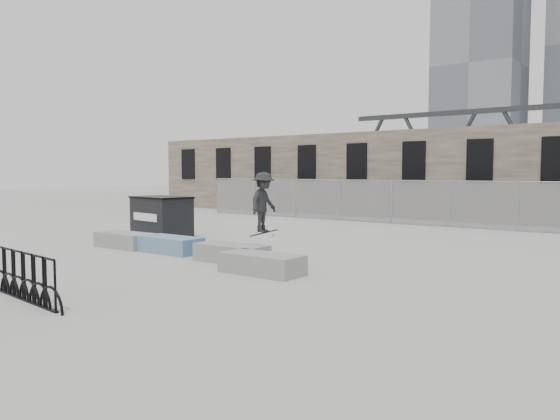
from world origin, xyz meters
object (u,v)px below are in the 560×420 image
(planter_center_left, at_px, (171,244))
(planter_offset, at_px, (262,263))
(dumpster, at_px, (161,217))
(skateboarder, at_px, (264,202))
(planter_far_left, at_px, (125,239))
(bike_rack, at_px, (23,277))
(planter_center_right, at_px, (231,252))

(planter_center_left, relative_size, planter_offset, 1.00)
(dumpster, height_order, skateboarder, skateboarder)
(planter_center_left, bearing_deg, dumpster, 142.83)
(planter_far_left, bearing_deg, planter_center_left, 3.73)
(planter_offset, relative_size, skateboarder, 1.14)
(planter_far_left, height_order, planter_offset, same)
(planter_far_left, relative_size, planter_offset, 1.00)
(planter_far_left, relative_size, planter_center_left, 1.00)
(dumpster, xyz_separation_m, bike_rack, (5.65, -8.19, -0.31))
(planter_far_left, relative_size, skateboarder, 1.14)
(bike_rack, bearing_deg, planter_center_left, 112.82)
(planter_far_left, height_order, planter_center_left, same)
(planter_center_right, bearing_deg, skateboarder, 54.49)
(planter_far_left, distance_m, bike_rack, 7.12)
(planter_far_left, distance_m, skateboarder, 5.29)
(planter_far_left, bearing_deg, bike_rack, -51.79)
(planter_far_left, bearing_deg, planter_center_right, -0.42)
(dumpster, distance_m, skateboarder, 6.65)
(planter_far_left, xyz_separation_m, skateboarder, (5.07, 0.69, 1.31))
(planter_offset, bearing_deg, planter_center_left, 166.97)
(planter_far_left, relative_size, dumpster, 0.82)
(planter_center_right, distance_m, skateboarder, 1.59)
(dumpster, xyz_separation_m, skateboarder, (6.32, -1.90, 0.82))
(skateboarder, bearing_deg, dumpster, 67.00)
(planter_offset, bearing_deg, bike_rack, -111.31)
(planter_far_left, xyz_separation_m, dumpster, (-1.25, 2.59, 0.49))
(planter_center_right, bearing_deg, planter_far_left, 179.58)
(planter_center_left, bearing_deg, bike_rack, -67.18)
(dumpster, relative_size, skateboarder, 1.39)
(planter_center_left, xyz_separation_m, dumpster, (-3.24, 2.46, 0.49))
(bike_rack, xyz_separation_m, skateboarder, (0.67, 6.29, 1.13))
(planter_far_left, height_order, skateboarder, skateboarder)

